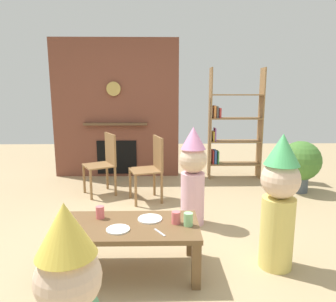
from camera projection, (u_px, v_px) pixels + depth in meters
The scene contains 16 objects.
ground_plane at pixel (154, 242), 3.18m from camera, with size 12.00×12.00×0.00m, color tan.
brick_fireplace_feature at pixel (116, 110), 5.49m from camera, with size 2.20×0.28×2.40m.
bookshelf at pixel (232, 128), 5.40m from camera, with size 0.90×0.28×1.90m.
coffee_table at pixel (129, 232), 2.61m from camera, with size 1.18×0.60×0.42m.
paper_cup_near_left at pixel (100, 212), 2.72m from camera, with size 0.07×0.07×0.11m, color #E5666B.
paper_cup_near_right at pixel (176, 218), 2.61m from camera, with size 0.08×0.08×0.10m, color #E5666B.
paper_cup_center at pixel (188, 219), 2.57m from camera, with size 0.08×0.08×0.11m, color #8CD18C.
paper_plate_front at pixel (118, 229), 2.49m from camera, with size 0.19×0.19×0.01m, color white.
paper_plate_rear at pixel (150, 219), 2.70m from camera, with size 0.21×0.21×0.01m, color white.
birthday_cake_slice at pixel (71, 217), 2.65m from camera, with size 0.10×0.10×0.09m, color #EAC68C.
table_fork at pixel (160, 232), 2.45m from camera, with size 0.15×0.02×0.01m, color silver.
child_in_pink at pixel (279, 199), 2.62m from camera, with size 0.33×0.33×1.17m.
child_by_the_chairs at pixel (193, 174), 3.52m from camera, with size 0.31×0.31×1.13m.
dining_chair_left at pixel (105, 160), 4.60m from camera, with size 0.54×0.54×0.90m.
dining_chair_middle at pixel (152, 165), 4.31m from camera, with size 0.50×0.50×0.90m.
potted_plant_tall at pixel (301, 162), 4.69m from camera, with size 0.59×0.59×0.78m.
Camera 1 is at (0.09, -2.95, 1.51)m, focal length 33.32 mm.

